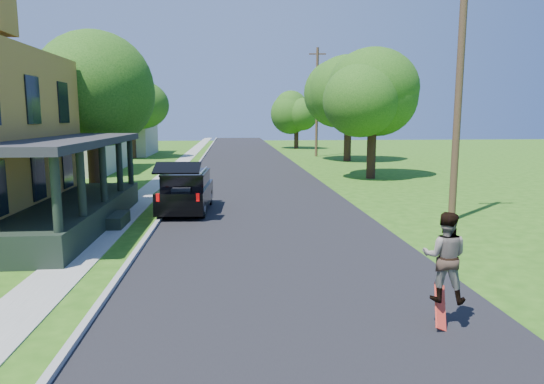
{
  "coord_description": "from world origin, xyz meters",
  "views": [
    {
      "loc": [
        -1.33,
        -11.19,
        3.83
      ],
      "look_at": [
        -0.14,
        3.0,
        1.63
      ],
      "focal_mm": 32.0,
      "sensor_mm": 36.0,
      "label": 1
    }
  ],
  "objects": [
    {
      "name": "skateboard",
      "position": [
        2.47,
        -3.0,
        0.36
      ],
      "size": [
        0.4,
        0.64,
        0.77
      ],
      "rotation": [
        0.0,
        0.0,
        0.25
      ],
      "color": "red",
      "rests_on": "ground"
    },
    {
      "name": "neighbor_house_far",
      "position": [
        -13.5,
        40.0,
        4.19
      ],
      "size": [
        12.78,
        12.78,
        8.3
      ],
      "color": "#AAA496",
      "rests_on": "ground"
    },
    {
      "name": "ground",
      "position": [
        0.0,
        0.0,
        0.0
      ],
      "size": [
        140.0,
        140.0,
        0.0
      ],
      "primitive_type": "plane",
      "color": "#265511",
      "rests_on": "ground"
    },
    {
      "name": "black_suv",
      "position": [
        -3.2,
        8.59,
        0.84
      ],
      "size": [
        2.03,
        4.8,
        2.2
      ],
      "rotation": [
        0.0,
        0.0,
        -0.05
      ],
      "color": "black",
      "rests_on": "ground"
    },
    {
      "name": "skateboarder",
      "position": [
        2.5,
        -3.0,
        1.33
      ],
      "size": [
        0.98,
        0.89,
        1.65
      ],
      "rotation": [
        0.0,
        0.0,
        2.74
      ],
      "color": "black",
      "rests_on": "ground"
    },
    {
      "name": "curb",
      "position": [
        -4.05,
        20.0,
        0.0
      ],
      "size": [
        0.15,
        120.0,
        0.12
      ],
      "primitive_type": "cube",
      "color": "gray",
      "rests_on": "ground"
    },
    {
      "name": "neighbor_house_mid",
      "position": [
        -13.5,
        24.0,
        4.19
      ],
      "size": [
        12.78,
        12.78,
        8.3
      ],
      "color": "#AAA496",
      "rests_on": "ground"
    },
    {
      "name": "utility_pole_far",
      "position": [
        7.0,
        36.07,
        5.36
      ],
      "size": [
        1.64,
        0.29,
        10.43
      ],
      "rotation": [
        0.0,
        0.0,
        -0.08
      ],
      "color": "#44341F",
      "rests_on": "ground"
    },
    {
      "name": "tree_left_far",
      "position": [
        -10.56,
        35.28,
        5.7
      ],
      "size": [
        7.16,
        7.31,
        8.81
      ],
      "rotation": [
        0.0,
        0.0,
        -0.37
      ],
      "color": "black",
      "rests_on": "ground"
    },
    {
      "name": "street",
      "position": [
        0.0,
        20.0,
        0.0
      ],
      "size": [
        8.0,
        120.0,
        0.02
      ],
      "primitive_type": "cube",
      "color": "black",
      "rests_on": "ground"
    },
    {
      "name": "utility_pole_near",
      "position": [
        6.88,
        6.0,
        5.17
      ],
      "size": [
        1.64,
        0.27,
        10.04
      ],
      "rotation": [
        0.0,
        0.0,
        0.03
      ],
      "color": "#44341F",
      "rests_on": "ground"
    },
    {
      "name": "tree_right_near",
      "position": [
        7.41,
        18.71,
        5.35
      ],
      "size": [
        5.97,
        5.98,
        8.31
      ],
      "rotation": [
        0.0,
        0.0,
        -0.12
      ],
      "color": "black",
      "rests_on": "ground"
    },
    {
      "name": "tree_left_mid",
      "position": [
        -8.39,
        14.26,
        5.29
      ],
      "size": [
        6.63,
        6.83,
        8.26
      ],
      "rotation": [
        0.0,
        0.0,
        -0.31
      ],
      "color": "black",
      "rests_on": "ground"
    },
    {
      "name": "tree_right_mid",
      "position": [
        8.78,
        30.7,
        6.52
      ],
      "size": [
        8.12,
        8.3,
        10.08
      ],
      "rotation": [
        0.0,
        0.0,
        -0.36
      ],
      "color": "black",
      "rests_on": "ground"
    },
    {
      "name": "tree_right_far",
      "position": [
        6.6,
        48.18,
        4.74
      ],
      "size": [
        5.34,
        5.42,
        7.25
      ],
      "rotation": [
        0.0,
        0.0,
        -0.19
      ],
      "color": "black",
      "rests_on": "ground"
    },
    {
      "name": "sidewalk",
      "position": [
        -5.6,
        20.0,
        0.0
      ],
      "size": [
        1.3,
        120.0,
        0.03
      ],
      "primitive_type": "cube",
      "color": "gray",
      "rests_on": "ground"
    }
  ]
}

